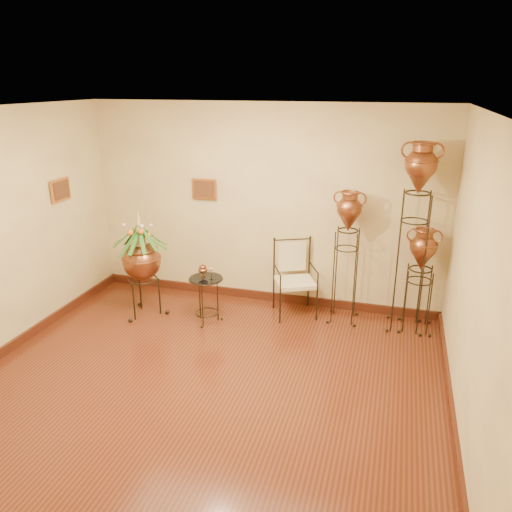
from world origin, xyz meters
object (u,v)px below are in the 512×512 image
(amphora_tall, at_px, (413,237))
(amphora_mid, at_px, (346,257))
(planter_urn, at_px, (141,257))
(side_table, at_px, (207,299))
(armchair, at_px, (295,279))

(amphora_tall, distance_m, amphora_mid, 0.86)
(amphora_tall, height_order, planter_urn, amphora_tall)
(amphora_mid, bearing_deg, planter_urn, -167.40)
(amphora_mid, height_order, planter_urn, amphora_mid)
(amphora_tall, bearing_deg, amphora_mid, 180.00)
(amphora_tall, distance_m, side_table, 2.75)
(planter_urn, relative_size, side_table, 1.88)
(armchair, relative_size, side_table, 1.29)
(amphora_tall, height_order, amphora_mid, amphora_tall)
(armchair, bearing_deg, side_table, -177.89)
(amphora_mid, height_order, armchair, amphora_mid)
(amphora_tall, height_order, side_table, amphora_tall)
(amphora_tall, relative_size, planter_urn, 1.62)
(armchair, bearing_deg, amphora_mid, -22.64)
(amphora_mid, bearing_deg, armchair, -177.86)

